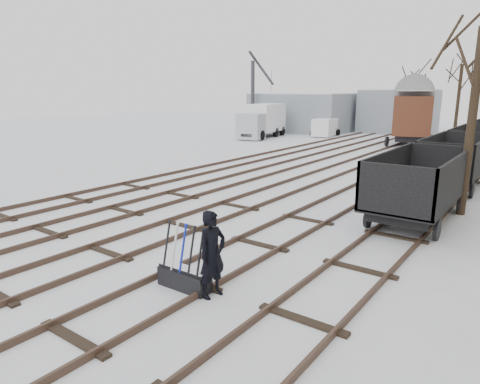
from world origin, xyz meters
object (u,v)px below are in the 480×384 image
object	(u,v)px
freight_wagon_a	(418,195)
crane	(254,111)
box_van_wagon	(412,114)
lorry	(262,120)
panel_van	(325,127)
ground_frame	(184,277)
worker	(212,254)

from	to	relation	value
freight_wagon_a	crane	bearing A→B (deg)	134.39
box_van_wagon	lorry	size ratio (longest dim) A/B	0.89
panel_van	crane	size ratio (longest dim) A/B	0.50
ground_frame	lorry	distance (m)	32.11
freight_wagon_a	panel_van	distance (m)	27.94
worker	crane	size ratio (longest dim) A/B	0.23
lorry	box_van_wagon	bearing A→B (deg)	0.35
ground_frame	freight_wagon_a	distance (m)	9.06
freight_wagon_a	lorry	bearing A→B (deg)	134.67
lorry	crane	size ratio (longest dim) A/B	0.85
ground_frame	lorry	world-z (taller)	lorry
ground_frame	worker	world-z (taller)	worker
freight_wagon_a	crane	world-z (taller)	crane
ground_frame	worker	xyz separation A→B (m)	(0.75, 0.10, 0.68)
crane	worker	bearing A→B (deg)	-56.52
box_van_wagon	panel_van	world-z (taller)	box_van_wagon
worker	freight_wagon_a	distance (m)	8.74
panel_van	crane	xyz separation A→B (m)	(-8.03, -0.72, 1.29)
lorry	panel_van	distance (m)	6.42
worker	ground_frame	bearing A→B (deg)	105.61
box_van_wagon	crane	distance (m)	16.80
ground_frame	box_van_wagon	size ratio (longest dim) A/B	0.24
worker	panel_van	distance (m)	34.65
box_van_wagon	ground_frame	bearing A→B (deg)	-99.46
freight_wagon_a	box_van_wagon	xyz separation A→B (m)	(-5.93, 21.23, 1.66)
lorry	panel_van	world-z (taller)	lorry
lorry	panel_van	bearing A→B (deg)	38.30
ground_frame	worker	bearing A→B (deg)	6.77
ground_frame	freight_wagon_a	xyz separation A→B (m)	(2.84, 8.58, 0.61)
worker	freight_wagon_a	xyz separation A→B (m)	(2.09, 8.48, -0.07)
freight_wagon_a	panel_van	size ratio (longest dim) A/B	1.38
freight_wagon_a	box_van_wagon	world-z (taller)	box_van_wagon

